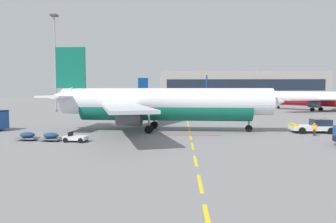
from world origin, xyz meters
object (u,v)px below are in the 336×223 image
ground_crew_worker (314,129)px  apron_light_mast_near (55,52)px  airliner_mid_left (313,98)px  baggage_train (51,137)px  pushback_tug (314,126)px  airliner_far_center (112,99)px  airliner_foreground (161,104)px  airliner_far_right (204,95)px

ground_crew_worker → apron_light_mast_near: 69.83m
airliner_mid_left → baggage_train: (-53.28, -57.06, -3.03)m
airliner_mid_left → pushback_tug: bearing=-112.1°
airliner_mid_left → apron_light_mast_near: (-72.83, -7.39, 12.81)m
pushback_tug → ground_crew_worker: pushback_tug is taller
airliner_far_center → ground_crew_worker: (39.10, -56.23, -2.29)m
apron_light_mast_near → ground_crew_worker: bearing=-40.4°
apron_light_mast_near → airliner_foreground: bearing=-51.6°
pushback_tug → airliner_mid_left: airliner_mid_left is taller
airliner_far_right → apron_light_mast_near: 60.79m
airliner_foreground → pushback_tug: 21.64m
pushback_tug → ground_crew_worker: size_ratio=3.61×
airliner_foreground → apron_light_mast_near: bearing=128.4°
ground_crew_worker → airliner_foreground: bearing=168.5°
airliner_foreground → airliner_far_center: (-18.98, 52.12, -0.71)m
airliner_mid_left → baggage_train: size_ratio=3.20×
baggage_train → ground_crew_worker: bearing=9.7°
pushback_tug → airliner_far_center: size_ratio=0.23×
airliner_far_center → apron_light_mast_near: bearing=-136.6°
airliner_foreground → airliner_far_center: airliner_foreground is taller
baggage_train → airliner_far_center: bearing=96.3°
pushback_tug → ground_crew_worker: (-1.28, -3.11, 0.05)m
airliner_foreground → apron_light_mast_near: (-31.75, 40.02, 12.42)m
pushback_tug → airliner_far_center: airliner_far_center is taller
airliner_mid_left → airliner_far_center: bearing=175.5°
airliner_foreground → baggage_train: 15.93m
airliner_mid_left → baggage_train: 78.13m
airliner_mid_left → airliner_far_right: airliner_far_right is taller
airliner_foreground → apron_light_mast_near: 52.58m
airliner_mid_left → airliner_far_center: airliner_mid_left is taller
baggage_train → apron_light_mast_near: apron_light_mast_near is taller
airliner_foreground → airliner_far_right: 81.35m
pushback_tug → apron_light_mast_near: (-53.15, 41.02, 15.46)m
ground_crew_worker → apron_light_mast_near: bearing=139.6°
airliner_foreground → pushback_tug: bearing=-2.7°
airliner_far_center → baggage_train: 62.19m
baggage_train → pushback_tug: bearing=14.4°
baggage_train → apron_light_mast_near: (-19.54, 49.67, 15.84)m
airliner_far_right → airliner_far_center: bearing=-137.5°
pushback_tug → baggage_train: 34.70m
airliner_far_center → baggage_train: (6.77, -61.76, -2.72)m
baggage_train → ground_crew_worker: 32.80m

